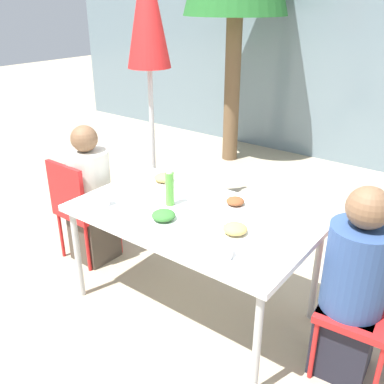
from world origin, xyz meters
name	(u,v)px	position (x,y,z in m)	size (l,w,h in m)	color
ground_plane	(192,305)	(0.00, 0.00, 0.00)	(24.00, 24.00, 0.00)	tan
building_facade	(376,45)	(0.00, 3.60, 1.50)	(10.00, 0.20, 3.00)	slate
dining_table	(192,220)	(0.00, 0.00, 0.69)	(1.56, 0.90, 0.74)	white
chair_left	(79,204)	(-1.08, -0.06, 0.51)	(0.41, 0.41, 0.87)	red
person_left	(91,199)	(-1.03, 0.02, 0.54)	(0.34, 0.34, 1.14)	#473D33
chair_right	(364,292)	(1.08, 0.17, 0.51)	(0.43, 0.43, 0.87)	red
person_right	(353,291)	(1.03, 0.08, 0.55)	(0.34, 0.34, 1.17)	black
closed_umbrella	(148,19)	(-1.14, 0.89, 1.84)	(0.38, 0.38, 2.44)	#333333
plate_0	(164,218)	(-0.07, -0.20, 0.77)	(0.27, 0.27, 0.07)	white
plate_1	(164,180)	(-0.47, 0.27, 0.77)	(0.27, 0.27, 0.07)	white
plate_2	(235,203)	(0.17, 0.25, 0.76)	(0.22, 0.22, 0.06)	white
plate_3	(235,231)	(0.37, -0.07, 0.77)	(0.26, 0.26, 0.07)	white
bottle	(170,188)	(-0.19, 0.01, 0.86)	(0.06, 0.06, 0.25)	#51A338
drinking_cup	(103,198)	(-0.54, -0.26, 0.79)	(0.08, 0.08, 0.10)	white
salad_bowl	(215,251)	(0.40, -0.32, 0.77)	(0.19, 0.19, 0.05)	white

